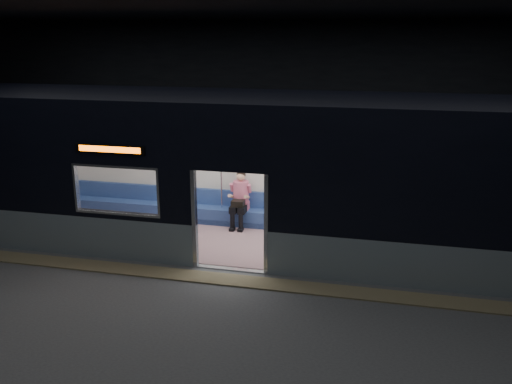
% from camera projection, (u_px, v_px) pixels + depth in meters
% --- Properties ---
extents(station_floor, '(24.00, 14.00, 0.01)m').
position_uv_depth(station_floor, '(215.00, 293.00, 10.01)').
color(station_floor, '#47494C').
rests_on(station_floor, ground).
extents(station_envelope, '(24.00, 14.00, 5.00)m').
position_uv_depth(station_envelope, '(210.00, 92.00, 8.98)').
color(station_envelope, black).
rests_on(station_envelope, station_floor).
extents(tactile_strip, '(22.80, 0.50, 0.03)m').
position_uv_depth(tactile_strip, '(224.00, 279.00, 10.52)').
color(tactile_strip, '#8C7F59').
rests_on(tactile_strip, station_floor).
extents(metro_car, '(18.00, 3.04, 3.35)m').
position_uv_depth(metro_car, '(248.00, 165.00, 11.87)').
color(metro_car, gray).
rests_on(metro_car, station_floor).
extents(passenger, '(0.43, 0.71, 1.38)m').
position_uv_depth(passenger, '(240.00, 196.00, 13.20)').
color(passenger, black).
rests_on(passenger, metro_car).
extents(handbag, '(0.34, 0.30, 0.15)m').
position_uv_depth(handbag, '(238.00, 203.00, 13.02)').
color(handbag, black).
rests_on(handbag, passenger).
extents(transit_map, '(0.91, 0.03, 0.59)m').
position_uv_depth(transit_map, '(428.00, 178.00, 12.35)').
color(transit_map, white).
rests_on(transit_map, metro_car).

